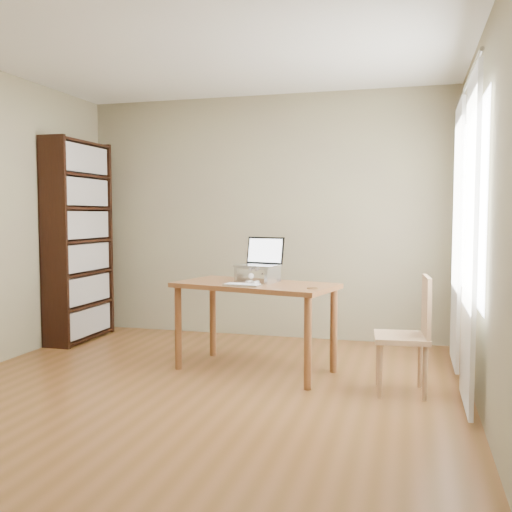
{
  "coord_description": "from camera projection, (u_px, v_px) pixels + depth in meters",
  "views": [
    {
      "loc": [
        1.55,
        -3.74,
        1.32
      ],
      "look_at": [
        0.3,
        0.84,
        0.98
      ],
      "focal_mm": 40.0,
      "sensor_mm": 36.0,
      "label": 1
    }
  ],
  "objects": [
    {
      "name": "coaster",
      "position": [
        312.0,
        288.0,
        4.44
      ],
      "size": [
        0.09,
        0.09,
        0.01
      ],
      "primitive_type": "cylinder",
      "color": "brown",
      "rests_on": "desk"
    },
    {
      "name": "keyboard",
      "position": [
        242.0,
        285.0,
        4.6
      ],
      "size": [
        0.31,
        0.16,
        0.02
      ],
      "rotation": [
        0.0,
        0.0,
        -0.12
      ],
      "color": "silver",
      "rests_on": "desk"
    },
    {
      "name": "laptop_stand",
      "position": [
        258.0,
        272.0,
        4.87
      ],
      "size": [
        0.32,
        0.25,
        0.13
      ],
      "rotation": [
        0.0,
        0.0,
        -0.23
      ],
      "color": "silver",
      "rests_on": "desk"
    },
    {
      "name": "laptop",
      "position": [
        259.0,
        259.0,
        4.92
      ],
      "size": [
        0.4,
        0.37,
        0.25
      ],
      "rotation": [
        0.0,
        0.0,
        -0.23
      ],
      "color": "silver",
      "rests_on": "laptop_stand"
    },
    {
      "name": "room",
      "position": [
        189.0,
        218.0,
        4.01
      ],
      "size": [
        4.04,
        4.54,
        2.64
      ],
      "color": "brown",
      "rests_on": "ground"
    },
    {
      "name": "curtains",
      "position": [
        463.0,
        235.0,
        4.28
      ],
      "size": [
        0.03,
        1.9,
        2.25
      ],
      "color": "white",
      "rests_on": "ground"
    },
    {
      "name": "desk",
      "position": [
        255.0,
        295.0,
        4.8
      ],
      "size": [
        1.44,
        0.95,
        0.75
      ],
      "rotation": [
        0.0,
        0.0,
        -0.23
      ],
      "color": "brown",
      "rests_on": "ground"
    },
    {
      "name": "cat",
      "position": [
        262.0,
        274.0,
        4.89
      ],
      "size": [
        0.25,
        0.48,
        0.15
      ],
      "rotation": [
        0.0,
        0.0,
        -0.16
      ],
      "color": "#4D443D",
      "rests_on": "desk"
    },
    {
      "name": "chair",
      "position": [
        411.0,
        331.0,
        4.2
      ],
      "size": [
        0.42,
        0.42,
        0.88
      ],
      "rotation": [
        0.0,
        0.0,
        0.09
      ],
      "color": "#A27258",
      "rests_on": "ground"
    },
    {
      "name": "bookshelf",
      "position": [
        79.0,
        241.0,
        6.0
      ],
      "size": [
        0.3,
        0.9,
        2.1
      ],
      "color": "black",
      "rests_on": "ground"
    }
  ]
}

